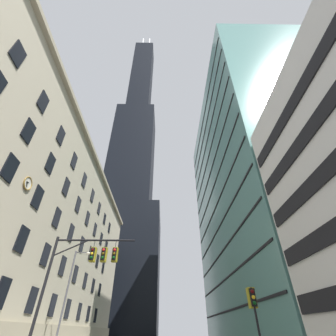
# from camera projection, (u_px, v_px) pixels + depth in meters

# --- Properties ---
(station_building) EXTENTS (17.12, 56.79, 27.49)m
(station_building) POSITION_uv_depth(u_px,v_px,m) (28.00, 234.00, 35.04)
(station_building) COLOR #BCAF93
(station_building) RESTS_ON ground
(dark_skyscraper) EXTENTS (29.24, 29.24, 200.98)m
(dark_skyscraper) POSITION_uv_depth(u_px,v_px,m) (130.00, 180.00, 109.11)
(dark_skyscraper) COLOR black
(dark_skyscraper) RESTS_ON ground
(glass_office_midrise) EXTENTS (19.88, 40.18, 48.50)m
(glass_office_midrise) POSITION_uv_depth(u_px,v_px,m) (262.00, 190.00, 45.00)
(glass_office_midrise) COLOR slate
(glass_office_midrise) RESTS_ON ground
(traffic_signal_mast) EXTENTS (6.21, 0.63, 7.44)m
(traffic_signal_mast) POSITION_uv_depth(u_px,v_px,m) (86.00, 264.00, 16.82)
(traffic_signal_mast) COLOR black
(traffic_signal_mast) RESTS_ON sidewalk_left
(traffic_light_near_right) EXTENTS (0.40, 0.63, 3.47)m
(traffic_light_near_right) POSITION_uv_depth(u_px,v_px,m) (253.00, 302.00, 12.87)
(traffic_light_near_right) COLOR black
(traffic_light_near_right) RESTS_ON sidewalk_right
(street_lamppost) EXTENTS (1.80, 0.32, 8.62)m
(street_lamppost) POSITION_uv_depth(u_px,v_px,m) (70.00, 288.00, 23.06)
(street_lamppost) COLOR #47474C
(street_lamppost) RESTS_ON sidewalk_left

